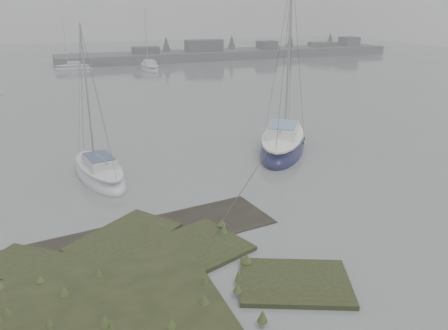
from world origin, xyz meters
TOP-DOWN VIEW (x-y plane):
  - ground at (0.00, 30.00)m, footprint 160.00×160.00m
  - far_shoreline at (26.84, 61.90)m, footprint 60.00×8.00m
  - sailboat_main at (7.21, 11.99)m, footprint 6.77×7.94m
  - sailboat_white at (-3.99, 11.44)m, footprint 2.88×6.13m
  - sailboat_far_b at (8.25, 51.47)m, footprint 2.16×6.56m
  - sailboat_far_c at (-1.71, 56.24)m, footprint 5.45×2.28m

SIDE VIEW (x-z plane):
  - ground at x=0.00m, z-range 0.00..0.00m
  - sailboat_far_c at x=-1.71m, z-range -3.51..3.97m
  - sailboat_white at x=-3.99m, z-range -3.90..4.41m
  - sailboat_far_b at x=8.25m, z-range -4.34..4.91m
  - sailboat_main at x=7.21m, z-range -5.24..5.94m
  - far_shoreline at x=26.84m, z-range -1.22..2.93m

